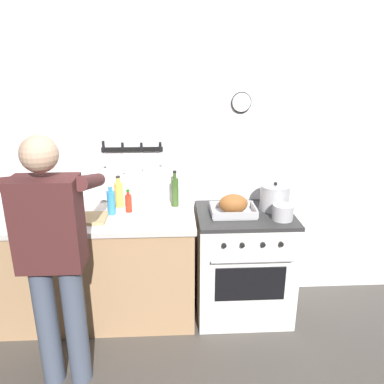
{
  "coord_description": "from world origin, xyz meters",
  "views": [
    {
      "loc": [
        -0.35,
        -1.76,
        2.02
      ],
      "look_at": [
        -0.21,
        0.85,
        1.13
      ],
      "focal_mm": 35.25,
      "sensor_mm": 36.0,
      "label": 1
    }
  ],
  "objects_px": {
    "person_cook": "(53,251)",
    "bottle_dish_soap": "(111,202)",
    "bottle_hot_sauce": "(129,203)",
    "bottle_soy_sauce": "(78,198)",
    "bottle_cooking_oil": "(119,194)",
    "stock_pot": "(275,197)",
    "saucepan": "(283,212)",
    "bottle_olive_oil": "(175,191)",
    "bottle_vinegar": "(59,200)",
    "cutting_board": "(83,218)",
    "stove": "(243,263)",
    "roasting_pan": "(233,206)"
  },
  "relations": [
    {
      "from": "person_cook",
      "to": "bottle_dish_soap",
      "type": "xyz_separation_m",
      "value": [
        0.24,
        0.71,
        0.05
      ]
    },
    {
      "from": "bottle_hot_sauce",
      "to": "bottle_soy_sauce",
      "type": "relative_size",
      "value": 1.04
    },
    {
      "from": "bottle_cooking_oil",
      "to": "stock_pot",
      "type": "bearing_deg",
      "value": -5.66
    },
    {
      "from": "saucepan",
      "to": "bottle_cooking_oil",
      "type": "distance_m",
      "value": 1.32
    },
    {
      "from": "bottle_olive_oil",
      "to": "bottle_cooking_oil",
      "type": "bearing_deg",
      "value": 179.02
    },
    {
      "from": "stock_pot",
      "to": "saucepan",
      "type": "bearing_deg",
      "value": -87.56
    },
    {
      "from": "bottle_hot_sauce",
      "to": "bottle_cooking_oil",
      "type": "distance_m",
      "value": 0.15
    },
    {
      "from": "bottle_olive_oil",
      "to": "stock_pot",
      "type": "bearing_deg",
      "value": -8.31
    },
    {
      "from": "bottle_soy_sauce",
      "to": "bottle_olive_oil",
      "type": "bearing_deg",
      "value": -1.26
    },
    {
      "from": "saucepan",
      "to": "bottle_soy_sauce",
      "type": "xyz_separation_m",
      "value": [
        -1.61,
        0.35,
        0.01
      ]
    },
    {
      "from": "bottle_vinegar",
      "to": "stock_pot",
      "type": "bearing_deg",
      "value": -2.06
    },
    {
      "from": "cutting_board",
      "to": "bottle_olive_oil",
      "type": "distance_m",
      "value": 0.76
    },
    {
      "from": "saucepan",
      "to": "bottle_cooking_oil",
      "type": "height_order",
      "value": "bottle_cooking_oil"
    },
    {
      "from": "stove",
      "to": "stock_pot",
      "type": "distance_m",
      "value": 0.61
    },
    {
      "from": "stove",
      "to": "bottle_vinegar",
      "type": "distance_m",
      "value": 1.59
    },
    {
      "from": "stove",
      "to": "bottle_dish_soap",
      "type": "relative_size",
      "value": 3.7
    },
    {
      "from": "stock_pot",
      "to": "saucepan",
      "type": "height_order",
      "value": "stock_pot"
    },
    {
      "from": "saucepan",
      "to": "roasting_pan",
      "type": "bearing_deg",
      "value": 161.61
    },
    {
      "from": "bottle_hot_sauce",
      "to": "stock_pot",
      "type": "bearing_deg",
      "value": -0.23
    },
    {
      "from": "stove",
      "to": "person_cook",
      "type": "height_order",
      "value": "person_cook"
    },
    {
      "from": "roasting_pan",
      "to": "bottle_soy_sauce",
      "type": "relative_size",
      "value": 1.98
    },
    {
      "from": "stove",
      "to": "bottle_dish_soap",
      "type": "distance_m",
      "value": 1.19
    },
    {
      "from": "person_cook",
      "to": "bottle_soy_sauce",
      "type": "bearing_deg",
      "value": -2.39
    },
    {
      "from": "stock_pot",
      "to": "cutting_board",
      "type": "height_order",
      "value": "stock_pot"
    },
    {
      "from": "cutting_board",
      "to": "bottle_hot_sauce",
      "type": "xyz_separation_m",
      "value": [
        0.33,
        0.15,
        0.07
      ]
    },
    {
      "from": "cutting_board",
      "to": "bottle_olive_oil",
      "type": "bearing_deg",
      "value": 20.16
    },
    {
      "from": "stove",
      "to": "roasting_pan",
      "type": "distance_m",
      "value": 0.53
    },
    {
      "from": "stove",
      "to": "bottle_vinegar",
      "type": "height_order",
      "value": "bottle_vinegar"
    },
    {
      "from": "bottle_vinegar",
      "to": "bottle_hot_sauce",
      "type": "bearing_deg",
      "value": -5.9
    },
    {
      "from": "stock_pot",
      "to": "bottle_soy_sauce",
      "type": "distance_m",
      "value": 1.61
    },
    {
      "from": "bottle_olive_oil",
      "to": "bottle_cooking_oil",
      "type": "xyz_separation_m",
      "value": [
        -0.46,
        0.01,
        -0.02
      ]
    },
    {
      "from": "bottle_dish_soap",
      "to": "bottle_cooking_oil",
      "type": "xyz_separation_m",
      "value": [
        0.04,
        0.16,
        0.01
      ]
    },
    {
      "from": "roasting_pan",
      "to": "bottle_hot_sauce",
      "type": "distance_m",
      "value": 0.83
    },
    {
      "from": "stove",
      "to": "roasting_pan",
      "type": "relative_size",
      "value": 2.56
    },
    {
      "from": "bottle_cooking_oil",
      "to": "stove",
      "type": "bearing_deg",
      "value": -11.23
    },
    {
      "from": "bottle_cooking_oil",
      "to": "bottle_soy_sauce",
      "type": "bearing_deg",
      "value": 178.36
    },
    {
      "from": "roasting_pan",
      "to": "bottle_vinegar",
      "type": "bearing_deg",
      "value": 173.44
    },
    {
      "from": "stock_pot",
      "to": "roasting_pan",
      "type": "bearing_deg",
      "value": -164.58
    },
    {
      "from": "bottle_olive_oil",
      "to": "person_cook",
      "type": "bearing_deg",
      "value": -130.69
    },
    {
      "from": "stove",
      "to": "bottle_dish_soap",
      "type": "bearing_deg",
      "value": 177.86
    },
    {
      "from": "cutting_board",
      "to": "bottle_cooking_oil",
      "type": "xyz_separation_m",
      "value": [
        0.24,
        0.27,
        0.1
      ]
    },
    {
      "from": "stove",
      "to": "bottle_cooking_oil",
      "type": "distance_m",
      "value": 1.18
    },
    {
      "from": "cutting_board",
      "to": "bottle_vinegar",
      "type": "xyz_separation_m",
      "value": [
        -0.23,
        0.2,
        0.08
      ]
    },
    {
      "from": "roasting_pan",
      "to": "person_cook",
      "type": "bearing_deg",
      "value": -151.45
    },
    {
      "from": "bottle_vinegar",
      "to": "bottle_cooking_oil",
      "type": "bearing_deg",
      "value": 7.65
    },
    {
      "from": "person_cook",
      "to": "saucepan",
      "type": "height_order",
      "value": "person_cook"
    },
    {
      "from": "cutting_board",
      "to": "bottle_hot_sauce",
      "type": "bearing_deg",
      "value": 23.63
    },
    {
      "from": "roasting_pan",
      "to": "bottle_hot_sauce",
      "type": "relative_size",
      "value": 1.91
    },
    {
      "from": "stock_pot",
      "to": "bottle_vinegar",
      "type": "relative_size",
      "value": 1.1
    },
    {
      "from": "stock_pot",
      "to": "bottle_dish_soap",
      "type": "distance_m",
      "value": 1.31
    }
  ]
}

